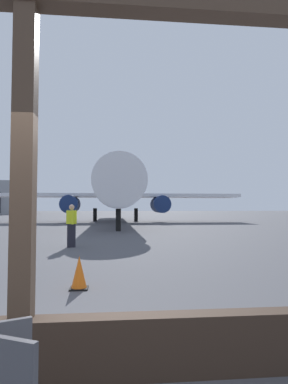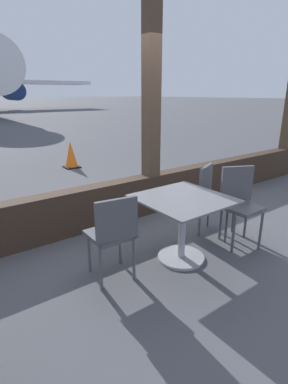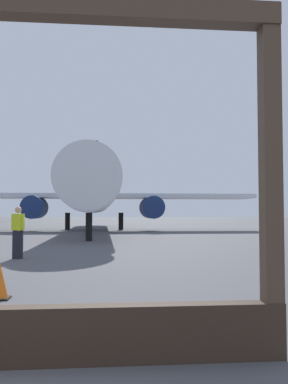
{
  "view_description": "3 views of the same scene",
  "coord_description": "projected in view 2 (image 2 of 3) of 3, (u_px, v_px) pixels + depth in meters",
  "views": [
    {
      "loc": [
        0.83,
        -3.13,
        1.62
      ],
      "look_at": [
        2.97,
        18.28,
        2.66
      ],
      "focal_mm": 30.15,
      "sensor_mm": 36.0,
      "label": 1
    },
    {
      "loc": [
        -2.68,
        -3.43,
        1.76
      ],
      "look_at": [
        -0.99,
        -1.16,
        0.82
      ],
      "focal_mm": 27.76,
      "sensor_mm": 36.0,
      "label": 2
    },
    {
      "loc": [
        2.0,
        -4.51,
        1.54
      ],
      "look_at": [
        4.22,
        18.61,
        2.65
      ],
      "focal_mm": 40.45,
      "sensor_mm": 36.0,
      "label": 3
    }
  ],
  "objects": [
    {
      "name": "cafe_chair_window_right",
      "position": [
        113.0,
        231.0,
        2.78
      ],
      "size": [
        0.44,
        0.44,
        0.88
      ],
      "color": "#4C4C51",
      "rests_on": "ground"
    },
    {
      "name": "window_frame",
      "position": [
        151.0,
        120.0,
        4.24
      ],
      "size": [
        7.83,
        0.24,
        3.81
      ],
      "color": "#38281E",
      "rests_on": "ground"
    },
    {
      "name": "cafe_chair_window_left",
      "position": [
        212.0,
        194.0,
        3.79
      ],
      "size": [
        0.5,
        0.5,
        0.9
      ],
      "color": "#4C4C51",
      "rests_on": "ground"
    },
    {
      "name": "cafe_chair_aisle_left",
      "position": [
        239.0,
        199.0,
        3.55
      ],
      "size": [
        0.51,
        0.51,
        0.94
      ],
      "color": "#4C4C51",
      "rests_on": "ground"
    },
    {
      "name": "traffic_cone",
      "position": [
        71.0,
        155.0,
        7.31
      ],
      "size": [
        0.36,
        0.36,
        0.65
      ],
      "color": "orange",
      "rests_on": "ground"
    },
    {
      "name": "dining_table",
      "position": [
        182.0,
        221.0,
        3.19
      ],
      "size": [
        0.89,
        0.89,
        0.72
      ],
      "color": "slate",
      "rests_on": "ground"
    }
  ]
}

